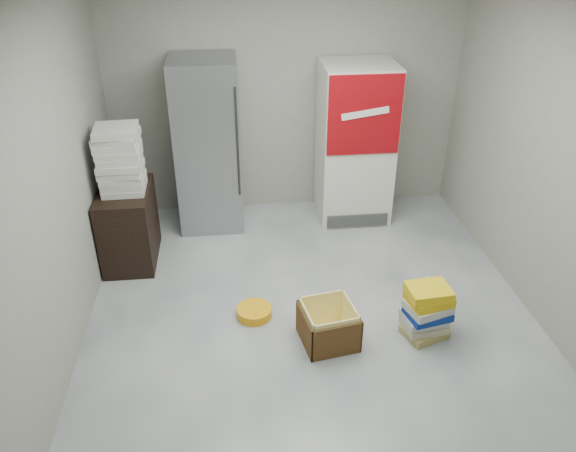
% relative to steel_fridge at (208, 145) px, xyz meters
% --- Properties ---
extents(ground, '(5.00, 5.00, 0.00)m').
position_rel_steel_fridge_xyz_m(ground, '(0.90, -2.13, -0.95)').
color(ground, beige).
rests_on(ground, ground).
extents(room_shell, '(4.04, 5.04, 2.82)m').
position_rel_steel_fridge_xyz_m(room_shell, '(0.90, -2.13, 0.85)').
color(room_shell, gray).
rests_on(room_shell, ground).
extents(steel_fridge, '(0.70, 0.72, 1.90)m').
position_rel_steel_fridge_xyz_m(steel_fridge, '(0.00, 0.00, 0.00)').
color(steel_fridge, '#A7AAB0').
rests_on(steel_fridge, ground).
extents(coke_cooler, '(0.80, 0.73, 1.80)m').
position_rel_steel_fridge_xyz_m(coke_cooler, '(1.65, -0.01, -0.05)').
color(coke_cooler, silver).
rests_on(coke_cooler, ground).
extents(wood_shelf, '(0.50, 0.80, 0.80)m').
position_rel_steel_fridge_xyz_m(wood_shelf, '(-0.83, -0.73, -0.55)').
color(wood_shelf, black).
rests_on(wood_shelf, ground).
extents(supply_box_stack, '(0.43, 0.43, 0.65)m').
position_rel_steel_fridge_xyz_m(supply_box_stack, '(-0.81, -0.73, 0.17)').
color(supply_box_stack, silver).
rests_on(supply_box_stack, wood_shelf).
extents(phonebook_stack_main, '(0.43, 0.39, 0.51)m').
position_rel_steel_fridge_xyz_m(phonebook_stack_main, '(1.82, -2.24, -0.69)').
color(phonebook_stack_main, '#A08F50').
rests_on(phonebook_stack_main, ground).
extents(phonebook_stack_side, '(0.36, 0.32, 0.13)m').
position_rel_steel_fridge_xyz_m(phonebook_stack_side, '(2.01, -1.72, -0.89)').
color(phonebook_stack_side, '#B8AB89').
rests_on(phonebook_stack_side, ground).
extents(cardboard_box, '(0.51, 0.51, 0.36)m').
position_rel_steel_fridge_xyz_m(cardboard_box, '(0.99, -2.22, -0.80)').
color(cardboard_box, yellow).
rests_on(cardboard_box, ground).
extents(bucket_lid, '(0.39, 0.39, 0.09)m').
position_rel_steel_fridge_xyz_m(bucket_lid, '(0.38, -1.82, -0.91)').
color(bucket_lid, '#F2A20F').
rests_on(bucket_lid, ground).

